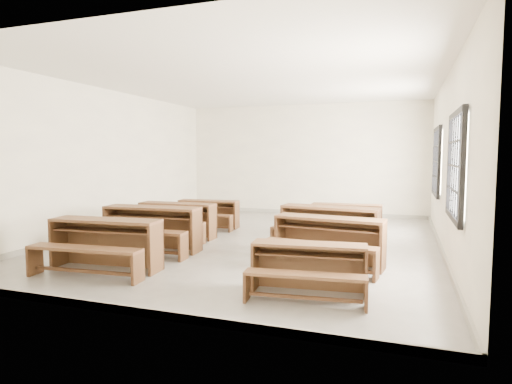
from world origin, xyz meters
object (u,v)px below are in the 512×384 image
(desk_set_4, at_px, (308,265))
(desk_set_7, at_px, (346,217))
(desk_set_1, at_px, (151,225))
(desk_set_5, at_px, (328,238))
(desk_set_3, at_px, (208,212))
(desk_set_0, at_px, (104,241))
(desk_set_2, at_px, (176,218))
(desk_set_6, at_px, (329,225))

(desk_set_4, relative_size, desk_set_7, 0.98)
(desk_set_4, bearing_deg, desk_set_1, 149.58)
(desk_set_4, distance_m, desk_set_7, 4.18)
(desk_set_5, relative_size, desk_set_7, 1.18)
(desk_set_3, height_order, desk_set_7, desk_set_7)
(desk_set_7, bearing_deg, desk_set_1, -141.38)
(desk_set_0, distance_m, desk_set_2, 2.58)
(desk_set_0, relative_size, desk_set_5, 0.99)
(desk_set_0, height_order, desk_set_4, desk_set_0)
(desk_set_1, bearing_deg, desk_set_7, 37.08)
(desk_set_1, distance_m, desk_set_4, 3.54)
(desk_set_7, bearing_deg, desk_set_5, -90.73)
(desk_set_6, bearing_deg, desk_set_5, -75.18)
(desk_set_0, bearing_deg, desk_set_2, 90.46)
(desk_set_2, bearing_deg, desk_set_3, 85.56)
(desk_set_2, distance_m, desk_set_4, 4.32)
(desk_set_3, bearing_deg, desk_set_5, -42.19)
(desk_set_2, xyz_separation_m, desk_set_5, (3.39, -1.22, 0.02))
(desk_set_2, height_order, desk_set_6, desk_set_6)
(desk_set_2, bearing_deg, desk_set_7, 22.76)
(desk_set_4, relative_size, desk_set_5, 0.83)
(desk_set_2, xyz_separation_m, desk_set_7, (3.33, 1.50, -0.04))
(desk_set_2, xyz_separation_m, desk_set_6, (3.22, -0.10, 0.04))
(desk_set_1, distance_m, desk_set_2, 1.23)
(desk_set_5, relative_size, desk_set_6, 0.97)
(desk_set_4, xyz_separation_m, desk_set_7, (-0.07, 4.18, 0.02))
(desk_set_7, bearing_deg, desk_set_3, -179.97)
(desk_set_5, height_order, desk_set_7, desk_set_5)
(desk_set_1, relative_size, desk_set_2, 1.11)
(desk_set_6, bearing_deg, desk_set_0, -134.70)
(desk_set_1, height_order, desk_set_5, desk_set_1)
(desk_set_0, bearing_deg, desk_set_3, 87.67)
(desk_set_3, bearing_deg, desk_set_7, -2.05)
(desk_set_4, bearing_deg, desk_set_2, 135.72)
(desk_set_3, relative_size, desk_set_5, 0.83)
(desk_set_5, bearing_deg, desk_set_2, 167.12)
(desk_set_1, height_order, desk_set_2, desk_set_1)
(desk_set_3, relative_size, desk_set_6, 0.81)
(desk_set_4, bearing_deg, desk_set_3, 123.27)
(desk_set_2, relative_size, desk_set_4, 1.11)
(desk_set_3, distance_m, desk_set_7, 3.26)
(desk_set_4, height_order, desk_set_6, desk_set_6)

